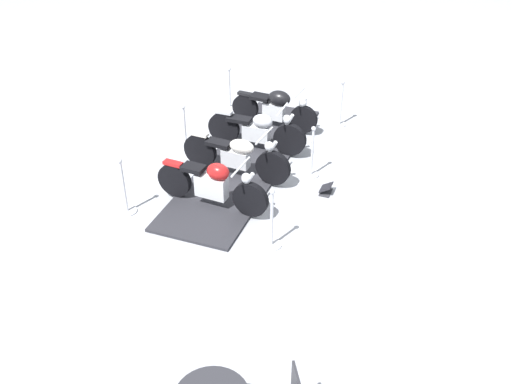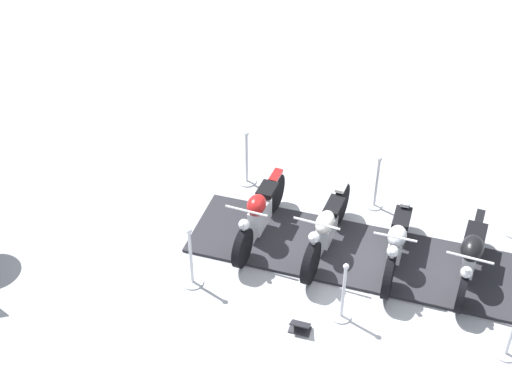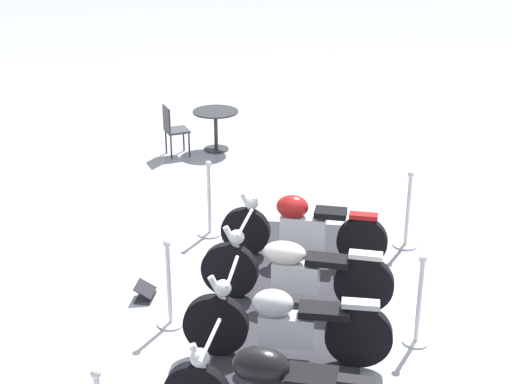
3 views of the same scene
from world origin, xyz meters
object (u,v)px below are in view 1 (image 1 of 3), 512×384
object	(u,v)px
stanchion_left_rear	(230,95)
stanchion_left_mid	(185,135)
motorcycle_cream	(237,155)
stanchion_left_front	(125,196)
info_placard	(326,190)
stanchion_right_front	(272,229)
motorcycle_black	(276,107)
stanchion_right_rear	(340,110)
motorcycle_maroon	(213,184)
motorcycle_chrome	(257,130)
stanchion_right_mid	(312,160)

from	to	relation	value
stanchion_left_rear	stanchion_left_mid	xyz separation A→B (m)	(0.52, -2.33, 0.07)
motorcycle_cream	stanchion_left_rear	world-z (taller)	motorcycle_cream
stanchion_left_front	info_placard	bearing A→B (deg)	42.80
stanchion_left_rear	stanchion_right_front	bearing A→B (deg)	-47.32
motorcycle_black	stanchion_right_front	world-z (taller)	stanchion_right_front
stanchion_right_rear	stanchion_left_mid	bearing A→B (deg)	-126.58
stanchion_right_front	stanchion_left_mid	distance (m)	3.65
motorcycle_maroon	motorcycle_cream	bearing A→B (deg)	93.76
stanchion_right_rear	stanchion_left_mid	distance (m)	3.65
stanchion_left_rear	motorcycle_chrome	bearing A→B (deg)	-39.69
motorcycle_maroon	stanchion_left_mid	xyz separation A→B (m)	(-1.75, 1.36, -0.12)
motorcycle_black	stanchion_left_front	distance (m)	4.34
motorcycle_chrome	stanchion_left_mid	distance (m)	1.52
motorcycle_cream	stanchion_left_front	xyz separation A→B (m)	(-0.98, -2.08, -0.15)
stanchion_right_rear	stanchion_right_mid	distance (m)	2.39
motorcycle_black	stanchion_right_rear	distance (m)	1.52
stanchion_left_rear	stanchion_right_rear	xyz separation A→B (m)	(2.70, 0.60, 0.05)
motorcycle_chrome	motorcycle_black	bearing A→B (deg)	89.48
motorcycle_maroon	stanchion_right_rear	world-z (taller)	stanchion_right_rear
stanchion_left_front	stanchion_left_rear	size ratio (longest dim) A/B	1.08
info_placard	motorcycle_maroon	bearing A→B (deg)	-56.45
stanchion_right_rear	stanchion_right_mid	world-z (taller)	stanchion_right_rear
motorcycle_maroon	stanchion_right_mid	size ratio (longest dim) A/B	2.03
stanchion_right_mid	motorcycle_maroon	bearing A→B (deg)	-115.71
motorcycle_maroon	motorcycle_black	xyz separation A→B (m)	(-0.74, 3.34, 0.02)
motorcycle_cream	stanchion_left_mid	world-z (taller)	stanchion_left_mid
stanchion_right_front	info_placard	bearing A→B (deg)	89.25
stanchion_left_rear	info_placard	distance (m)	4.34
motorcycle_maroon	motorcycle_chrome	xyz separation A→B (m)	(-0.51, 2.22, -0.01)
stanchion_right_mid	info_placard	distance (m)	0.75
stanchion_left_rear	motorcycle_black	bearing A→B (deg)	-12.99
stanchion_left_front	stanchion_right_rear	xyz separation A→B (m)	(1.66, 5.27, 0.03)
motorcycle_black	motorcycle_chrome	bearing A→B (deg)	-86.70
motorcycle_maroon	info_placard	world-z (taller)	motorcycle_maroon
stanchion_right_mid	stanchion_right_rear	bearing A→B (deg)	102.61
stanchion_right_mid	motorcycle_cream	bearing A→B (deg)	-144.52
stanchion_right_mid	motorcycle_black	bearing A→B (deg)	140.82
motorcycle_maroon	stanchion_right_rear	xyz separation A→B (m)	(0.43, 4.30, -0.14)
motorcycle_cream	motorcycle_chrome	xyz separation A→B (m)	(-0.25, 1.11, 0.00)
stanchion_left_mid	info_placard	size ratio (longest dim) A/B	3.05
motorcycle_black	stanchion_right_front	bearing A→B (deg)	-67.71
stanchion_left_front	stanchion_left_mid	world-z (taller)	stanchion_left_front
motorcycle_maroon	motorcycle_black	bearing A→B (deg)	93.45
stanchion_left_front	stanchion_left_mid	distance (m)	2.39
stanchion_left_rear	info_placard	size ratio (longest dim) A/B	2.88
stanchion_right_front	stanchion_left_mid	xyz separation A→B (m)	(-3.22, 1.73, 0.04)
motorcycle_maroon	stanchion_right_front	distance (m)	1.52
motorcycle_maroon	motorcycle_black	size ratio (longest dim) A/B	1.06
motorcycle_maroon	motorcycle_black	distance (m)	3.42
motorcycle_cream	info_placard	distance (m)	1.85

